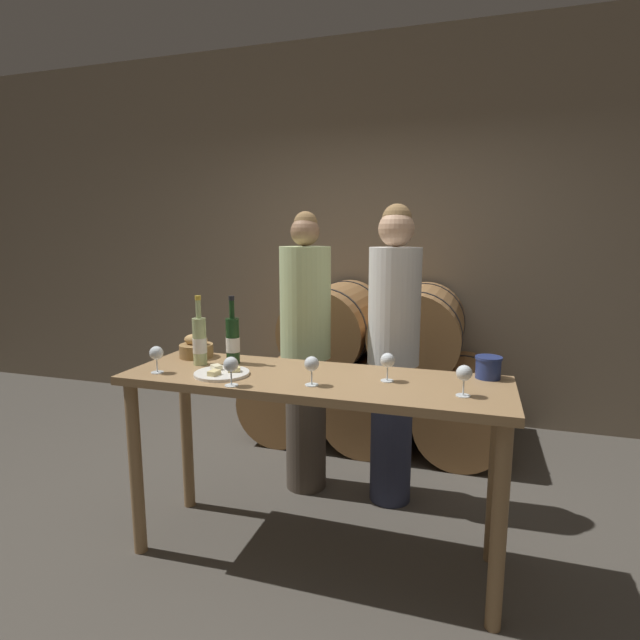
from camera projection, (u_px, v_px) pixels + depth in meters
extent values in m
plane|color=#4C473F|center=(313.00, 555.00, 2.49)|extent=(10.00, 10.00, 0.00)
cube|color=gray|center=(392.00, 232.00, 4.28)|extent=(10.00, 0.12, 3.20)
cylinder|color=#9E7042|center=(297.00, 390.00, 4.12)|extent=(0.63, 0.97, 0.63)
cylinder|color=#2D2D33|center=(283.00, 402.00, 3.82)|extent=(0.64, 0.02, 0.64)
cylinder|color=#2D2D33|center=(309.00, 380.00, 4.41)|extent=(0.64, 0.02, 0.64)
cylinder|color=#9E7042|center=(375.00, 398.00, 3.92)|extent=(0.63, 0.97, 0.63)
cylinder|color=#2D2D33|center=(367.00, 411.00, 3.63)|extent=(0.64, 0.02, 0.64)
cylinder|color=#2D2D33|center=(382.00, 386.00, 4.21)|extent=(0.64, 0.02, 0.64)
cylinder|color=#9E7042|center=(462.00, 406.00, 3.73)|extent=(0.63, 0.97, 0.63)
cylinder|color=#2D2D33|center=(461.00, 421.00, 3.44)|extent=(0.64, 0.02, 0.64)
cylinder|color=#2D2D33|center=(463.00, 394.00, 4.02)|extent=(0.64, 0.02, 0.64)
cylinder|color=#9E7042|center=(336.00, 325.00, 3.92)|extent=(0.63, 0.97, 0.63)
cylinder|color=#2D2D33|center=(324.00, 332.00, 3.63)|extent=(0.64, 0.02, 0.64)
cylinder|color=#2D2D33|center=(345.00, 318.00, 4.22)|extent=(0.64, 0.02, 0.64)
cylinder|color=#9E7042|center=(420.00, 329.00, 3.73)|extent=(0.63, 0.97, 0.63)
cylinder|color=#2D2D33|center=(415.00, 337.00, 3.44)|extent=(0.64, 0.02, 0.64)
cylinder|color=#2D2D33|center=(424.00, 322.00, 4.02)|extent=(0.64, 0.02, 0.64)
cylinder|color=#99754C|center=(136.00, 469.00, 2.45)|extent=(0.06, 0.06, 0.88)
cylinder|color=#99754C|center=(499.00, 528.00, 1.95)|extent=(0.06, 0.06, 0.88)
cylinder|color=#99754C|center=(187.00, 434.00, 2.88)|extent=(0.06, 0.06, 0.88)
cylinder|color=#99754C|center=(495.00, 476.00, 2.38)|extent=(0.06, 0.06, 0.88)
cube|color=#99754C|center=(313.00, 381.00, 2.34)|extent=(1.80, 0.57, 0.04)
cylinder|color=#4C4238|center=(306.00, 422.00, 3.11)|extent=(0.25, 0.25, 0.84)
cylinder|color=beige|center=(305.00, 303.00, 2.99)|extent=(0.31, 0.31, 0.67)
sphere|color=#997051|center=(305.00, 232.00, 2.92)|extent=(0.17, 0.17, 0.17)
sphere|color=olive|center=(306.00, 223.00, 2.92)|extent=(0.14, 0.14, 0.14)
cylinder|color=#2D334C|center=(391.00, 432.00, 2.96)|extent=(0.24, 0.24, 0.84)
cylinder|color=silver|center=(394.00, 307.00, 2.83)|extent=(0.30, 0.30, 0.67)
sphere|color=tan|center=(396.00, 229.00, 2.76)|extent=(0.20, 0.20, 0.20)
sphere|color=olive|center=(397.00, 219.00, 2.76)|extent=(0.17, 0.17, 0.17)
cylinder|color=#193819|center=(233.00, 341.00, 2.56)|extent=(0.07, 0.07, 0.24)
cylinder|color=#193819|center=(232.00, 309.00, 2.53)|extent=(0.03, 0.03, 0.09)
cylinder|color=black|center=(231.00, 298.00, 2.52)|extent=(0.03, 0.03, 0.02)
cylinder|color=white|center=(233.00, 345.00, 2.56)|extent=(0.07, 0.07, 0.08)
cylinder|color=#ADBC7F|center=(200.00, 342.00, 2.53)|extent=(0.07, 0.07, 0.24)
cylinder|color=#ADBC7F|center=(198.00, 309.00, 2.50)|extent=(0.03, 0.03, 0.09)
cylinder|color=gold|center=(198.00, 298.00, 2.49)|extent=(0.03, 0.03, 0.02)
cylinder|color=white|center=(200.00, 345.00, 2.53)|extent=(0.07, 0.07, 0.08)
cylinder|color=navy|center=(488.00, 367.00, 2.30)|extent=(0.11, 0.11, 0.10)
cylinder|color=navy|center=(489.00, 358.00, 2.29)|extent=(0.12, 0.12, 0.01)
cylinder|color=olive|center=(196.00, 351.00, 2.70)|extent=(0.18, 0.18, 0.07)
ellipsoid|color=tan|center=(196.00, 340.00, 2.69)|extent=(0.13, 0.08, 0.06)
cylinder|color=white|center=(222.00, 373.00, 2.36)|extent=(0.26, 0.26, 0.01)
cube|color=#E0CC7F|center=(234.00, 369.00, 2.36)|extent=(0.07, 0.06, 0.02)
cube|color=beige|center=(217.00, 367.00, 2.40)|extent=(0.07, 0.07, 0.02)
cube|color=beige|center=(214.00, 373.00, 2.30)|extent=(0.05, 0.06, 0.02)
cylinder|color=white|center=(157.00, 372.00, 2.40)|extent=(0.06, 0.06, 0.00)
cylinder|color=white|center=(157.00, 365.00, 2.39)|extent=(0.01, 0.01, 0.07)
sphere|color=white|center=(156.00, 353.00, 2.38)|extent=(0.07, 0.07, 0.07)
cylinder|color=white|center=(232.00, 385.00, 2.19)|extent=(0.06, 0.06, 0.00)
cylinder|color=white|center=(231.00, 378.00, 2.18)|extent=(0.01, 0.01, 0.07)
sphere|color=white|center=(231.00, 364.00, 2.17)|extent=(0.07, 0.07, 0.07)
cylinder|color=white|center=(312.00, 385.00, 2.20)|extent=(0.06, 0.06, 0.00)
cylinder|color=white|center=(312.00, 377.00, 2.19)|extent=(0.01, 0.01, 0.07)
sphere|color=white|center=(312.00, 364.00, 2.18)|extent=(0.07, 0.07, 0.07)
cylinder|color=white|center=(387.00, 381.00, 2.26)|extent=(0.06, 0.06, 0.00)
cylinder|color=white|center=(387.00, 373.00, 2.25)|extent=(0.01, 0.01, 0.07)
sphere|color=white|center=(388.00, 360.00, 2.24)|extent=(0.07, 0.07, 0.07)
cylinder|color=white|center=(463.00, 396.00, 2.05)|extent=(0.06, 0.06, 0.00)
cylinder|color=white|center=(463.00, 387.00, 2.04)|extent=(0.01, 0.01, 0.07)
sphere|color=white|center=(464.00, 373.00, 2.03)|extent=(0.07, 0.07, 0.07)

